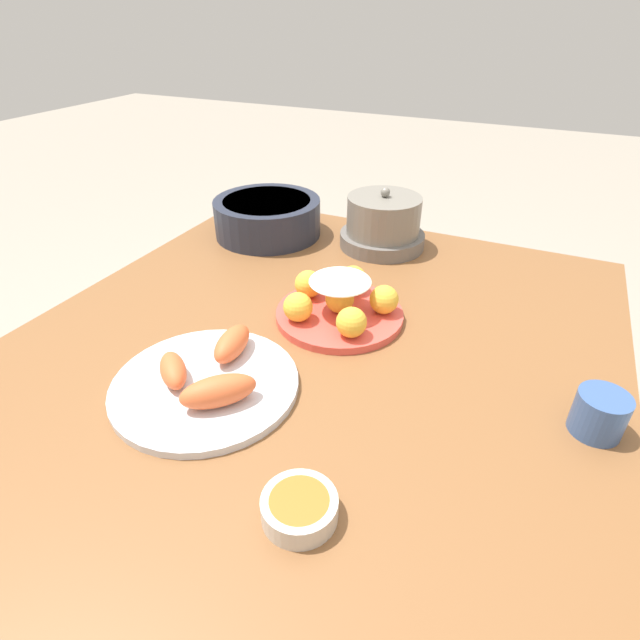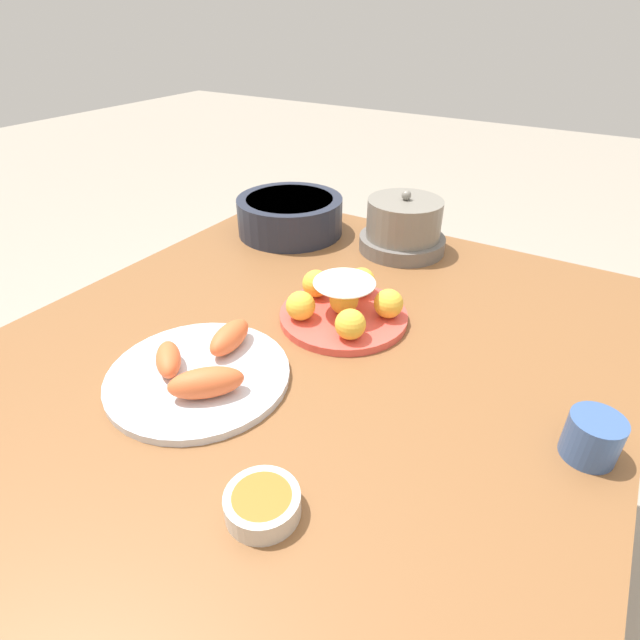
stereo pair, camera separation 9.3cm
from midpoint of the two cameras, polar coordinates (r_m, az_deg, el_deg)
name	(u,v)px [view 1 (the left image)]	position (r m, az deg, el deg)	size (l,w,h in m)	color
ground_plane	(305,584)	(1.46, -3.81, -28.00)	(12.00, 12.00, 0.00)	#9E9384
dining_table	(299,395)	(0.95, -5.23, -8.61)	(1.35, 1.10, 0.73)	brown
cake_plate	(339,303)	(0.99, -0.45, 1.88)	(0.26, 0.26, 0.09)	#E04C42
serving_bowl	(268,216)	(1.38, -7.98, 11.63)	(0.28, 0.28, 0.10)	#232838
sauce_bowl	(299,507)	(0.66, -6.69, -20.69)	(0.10, 0.10, 0.03)	beige
seafood_platter	(208,380)	(0.86, -15.78, -6.71)	(0.31, 0.31, 0.06)	silver
cup_near	(599,414)	(0.83, 26.54, -9.69)	(0.07, 0.07, 0.07)	#38568E
warming_pot	(383,224)	(1.30, 5.16, 10.86)	(0.22, 0.22, 0.16)	#66605B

